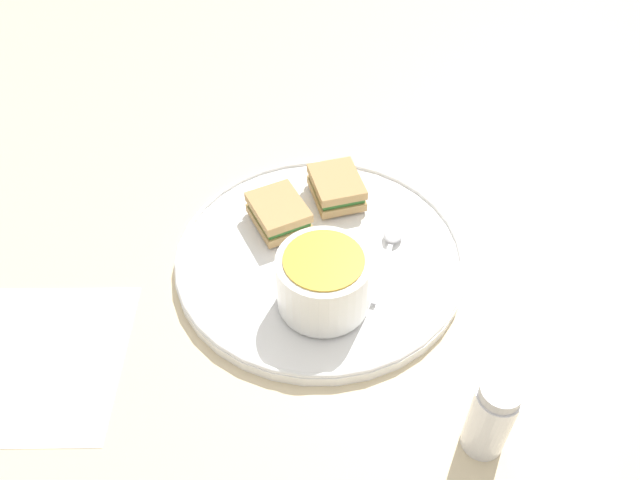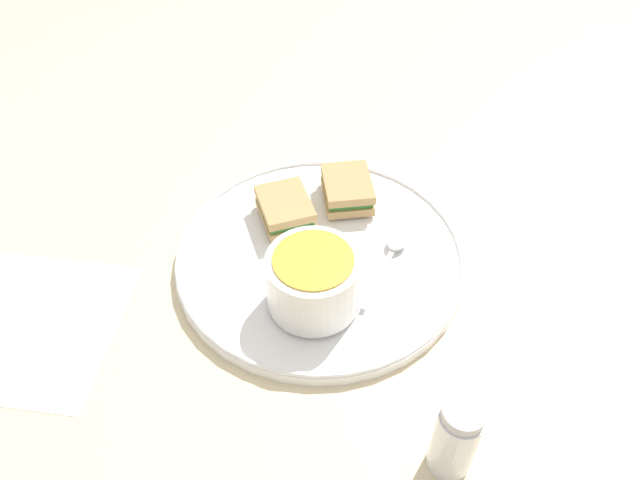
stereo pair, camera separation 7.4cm
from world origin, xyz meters
name	(u,v)px [view 2 (the right image)]	position (x,y,z in m)	size (l,w,h in m)	color
ground_plane	(320,261)	(0.00, 0.00, 0.00)	(2.40, 2.40, 0.00)	beige
plate	(320,256)	(0.00, 0.00, 0.01)	(0.35, 0.35, 0.02)	white
soup_bowl	(313,280)	(-0.07, -0.03, 0.05)	(0.10, 0.10, 0.07)	white
spoon	(394,248)	(0.04, -0.08, 0.02)	(0.13, 0.02, 0.01)	silver
sandwich_half_near	(347,189)	(0.10, 0.01, 0.03)	(0.10, 0.09, 0.03)	tan
sandwich_half_far	(285,209)	(0.03, 0.06, 0.03)	(0.10, 0.10, 0.03)	tan
salt_shaker	(455,438)	(-0.18, -0.22, 0.05)	(0.04, 0.04, 0.10)	silver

